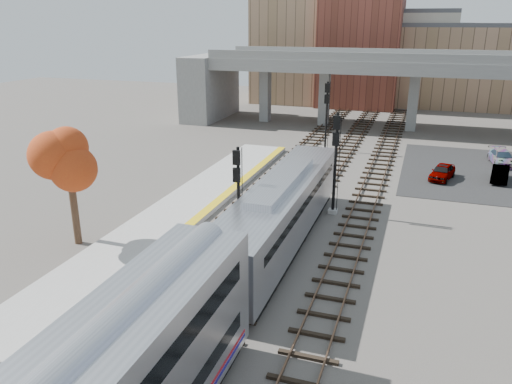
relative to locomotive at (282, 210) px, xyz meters
The scene contains 15 objects.
ground 7.84m from the locomotive, 97.66° to the right, with size 160.00×160.00×0.00m, color #47423D.
platform 11.31m from the locomotive, 137.96° to the right, with size 4.50×60.00×0.35m, color #9E9E99.
yellow_strip 9.97m from the locomotive, 130.48° to the right, with size 0.70×60.00×0.01m, color yellow.
tracks 5.52m from the locomotive, 90.75° to the left, with size 10.70×95.00×0.25m.
overpass 37.93m from the locomotive, 84.04° to the left, with size 54.00×12.00×9.50m.
buildings_far 59.40m from the locomotive, 89.75° to the left, with size 43.00×21.00×20.60m.
parking_lot 24.43m from the locomotive, 57.70° to the left, with size 14.00×18.00×0.04m, color black.
locomotive is the anchor object (origin of this frame).
signal_mast_near 2.81m from the locomotive, 140.73° to the right, with size 0.60×0.64×6.37m.
signal_mast_mid 6.69m from the locomotive, 72.26° to the left, with size 0.60×0.64×7.16m.
signal_mast_far 24.20m from the locomotive, 94.99° to the left, with size 0.60×0.64×7.11m.
tree 12.79m from the locomotive, 162.92° to the right, with size 3.60×3.60×7.08m.
car_a 19.67m from the locomotive, 61.26° to the left, with size 1.56×3.87×1.32m, color #99999E.
car_b 23.08m from the locomotive, 52.37° to the left, with size 1.32×3.80×1.25m, color #99999E.
car_c 28.23m from the locomotive, 58.26° to the left, with size 1.83×4.50×1.31m, color #99999E.
Camera 1 is at (8.41, -19.20, 12.96)m, focal length 35.00 mm.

